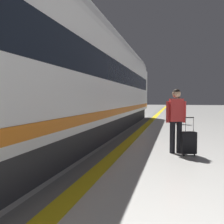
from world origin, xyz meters
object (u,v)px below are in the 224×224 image
(passenger_near, at_px, (176,116))
(duffel_bag_mid, at_px, (173,122))
(high_speed_train, at_px, (3,51))
(suitcase_near, at_px, (188,143))
(passenger_mid, at_px, (179,108))

(passenger_near, xyz_separation_m, duffel_bag_mid, (-0.12, 7.72, -0.87))
(high_speed_train, height_order, suitcase_near, high_speed_train)
(passenger_near, bearing_deg, duffel_bag_mid, 90.91)
(high_speed_train, xyz_separation_m, passenger_mid, (3.82, 10.36, -1.58))
(suitcase_near, xyz_separation_m, passenger_mid, (-0.12, 8.25, 0.58))
(passenger_near, xyz_separation_m, passenger_mid, (0.20, 8.03, -0.10))
(high_speed_train, distance_m, suitcase_near, 4.96)
(passenger_near, height_order, duffel_bag_mid, passenger_near)
(passenger_near, distance_m, suitcase_near, 0.78)
(high_speed_train, height_order, passenger_mid, high_speed_train)
(suitcase_near, bearing_deg, passenger_near, 145.19)
(high_speed_train, xyz_separation_m, suitcase_near, (3.94, 2.11, -2.16))
(passenger_mid, relative_size, duffel_bag_mid, 3.60)
(passenger_near, xyz_separation_m, suitcase_near, (0.32, -0.22, -0.68))
(high_speed_train, height_order, duffel_bag_mid, high_speed_train)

